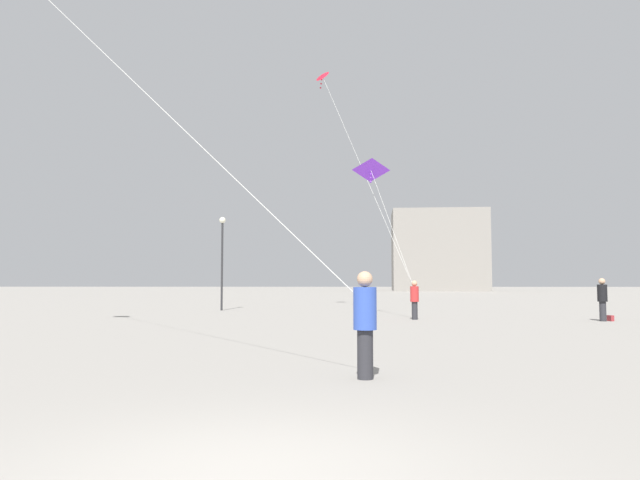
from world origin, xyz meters
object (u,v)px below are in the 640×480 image
kite_crimson_diamond (324,79)px  kite_violet_delta (371,172)px  person_in_blue (365,320)px  lamppost_east (222,248)px  building_left_hall (438,251)px  person_in_black (602,298)px  person_in_red (415,298)px  handbag_beside_flyer (610,318)px

kite_crimson_diamond → kite_violet_delta: size_ratio=2.16×
person_in_blue → lamppost_east: bearing=101.4°
building_left_hall → lamppost_east: (-22.78, -62.64, -2.90)m
person_in_black → person_in_red: person_in_black is taller
person_in_black → person_in_blue: 18.15m
person_in_blue → kite_crimson_diamond: kite_crimson_diamond is taller
kite_violet_delta → handbag_beside_flyer: (9.74, -3.23, -6.83)m
person_in_black → person_in_blue: bearing=116.8°
person_in_black → lamppost_east: 19.65m
person_in_blue → building_left_hall: 87.36m
lamppost_east → handbag_beside_flyer: (17.95, -8.25, -3.41)m
lamppost_east → handbag_beside_flyer: 20.05m
kite_crimson_diamond → lamppost_east: size_ratio=2.50×
kite_violet_delta → handbag_beside_flyer: bearing=-18.4°
person_in_red → building_left_hall: size_ratio=0.11×
person_in_blue → building_left_hall: size_ratio=0.12×
building_left_hall → person_in_black: bearing=-94.2°
person_in_blue → lamppost_east: size_ratio=0.35×
building_left_hall → kite_violet_delta: bearing=-102.2°
person_in_black → person_in_blue: (-10.54, -14.77, 0.04)m
kite_crimson_diamond → handbag_beside_flyer: kite_crimson_diamond is taller
handbag_beside_flyer → building_left_hall: bearing=86.1°
person_in_red → person_in_blue: size_ratio=0.91×
kite_violet_delta → lamppost_east: 10.21m
kite_crimson_diamond → kite_violet_delta: kite_crimson_diamond is taller
building_left_hall → handbag_beside_flyer: size_ratio=48.06×
person_in_blue → kite_violet_delta: 19.09m
person_in_black → kite_crimson_diamond: bearing=22.0°
person_in_red → lamppost_east: lamppost_east is taller
person_in_black → person_in_red: (-7.69, 0.80, -0.05)m
kite_violet_delta → building_left_hall: 69.21m
person_in_blue → handbag_beside_flyer: (10.89, 14.87, -0.90)m
person_in_black → building_left_hall: building_left_hall is taller
kite_violet_delta → kite_crimson_diamond: bearing=110.2°
kite_violet_delta → person_in_red: bearing=-56.2°
person_in_black → lamppost_east: lamppost_east is taller
person_in_red → lamppost_east: (-9.91, 7.55, 2.60)m
person_in_black → handbag_beside_flyer: person_in_black is taller
person_in_blue → person_in_red: bearing=74.0°
person_in_black → kite_violet_delta: 11.61m
handbag_beside_flyer → person_in_blue: bearing=-126.2°
building_left_hall → lamppost_east: size_ratio=2.90×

